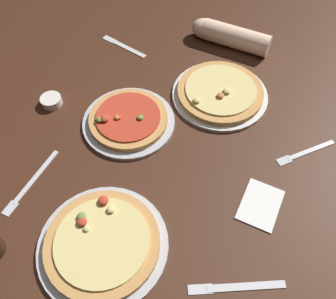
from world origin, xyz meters
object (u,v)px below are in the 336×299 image
object	(u,v)px
knife_right	(236,287)
fork_spare	(305,152)
ramekin_sauce	(51,101)
pizza_plate_far	(220,93)
knife_spare	(124,46)
pizza_plate_side	(128,120)
pizza_plate_near	(103,243)
diner_arm	(228,35)
fork_left	(31,183)
napkin_folded	(260,204)

from	to	relation	value
knife_right	fork_spare	bearing A→B (deg)	82.66
ramekin_sauce	pizza_plate_far	bearing A→B (deg)	28.85
ramekin_sauce	knife_spare	distance (m)	0.37
pizza_plate_far	pizza_plate_side	size ratio (longest dim) A/B	1.10
knife_spare	knife_right	bearing A→B (deg)	-44.26
pizza_plate_near	pizza_plate_far	distance (m)	0.63
pizza_plate_near	pizza_plate_far	bearing A→B (deg)	82.39
knife_spare	diner_arm	xyz separation A→B (m)	(0.35, 0.19, 0.04)
fork_left	ramekin_sauce	bearing A→B (deg)	114.72
pizza_plate_near	knife_spare	world-z (taller)	pizza_plate_near
fork_left	knife_spare	distance (m)	0.65
knife_spare	fork_left	bearing A→B (deg)	-84.86
pizza_plate_far	fork_left	xyz separation A→B (m)	(-0.37, -0.56, -0.01)
ramekin_sauce	pizza_plate_near	bearing A→B (deg)	-40.26
fork_left	fork_spare	distance (m)	0.82
ramekin_sauce	knife_spare	world-z (taller)	ramekin_sauce
pizza_plate_near	ramekin_sauce	size ratio (longest dim) A/B	4.82
pizza_plate_far	napkin_folded	distance (m)	0.42
knife_spare	pizza_plate_side	bearing A→B (deg)	-58.22
knife_right	diner_arm	bearing A→B (deg)	111.33
pizza_plate_near	napkin_folded	world-z (taller)	pizza_plate_near
fork_spare	pizza_plate_far	bearing A→B (deg)	160.34
ramekin_sauce	fork_spare	size ratio (longest dim) A/B	0.42
pizza_plate_near	ramekin_sauce	bearing A→B (deg)	139.74
knife_spare	diner_arm	distance (m)	0.40
pizza_plate_side	knife_right	world-z (taller)	pizza_plate_side
knife_spare	diner_arm	size ratio (longest dim) A/B	0.67
fork_spare	knife_right	bearing A→B (deg)	-97.34
pizza_plate_far	knife_spare	distance (m)	0.44
fork_spare	pizza_plate_side	bearing A→B (deg)	-166.98
fork_left	diner_arm	xyz separation A→B (m)	(0.29, 0.83, 0.04)
pizza_plate_far	knife_spare	bearing A→B (deg)	168.14
pizza_plate_far	napkin_folded	world-z (taller)	pizza_plate_far
fork_left	pizza_plate_side	bearing A→B (deg)	65.36
knife_right	fork_spare	world-z (taller)	same
fork_left	fork_spare	bearing A→B (deg)	32.78
pizza_plate_near	fork_spare	world-z (taller)	pizza_plate_near
fork_left	diner_arm	world-z (taller)	diner_arm
ramekin_sauce	napkin_folded	bearing A→B (deg)	-5.11
pizza_plate_side	fork_left	bearing A→B (deg)	-114.64
napkin_folded	diner_arm	world-z (taller)	diner_arm
pizza_plate_side	fork_spare	xyz separation A→B (m)	(0.54, 0.13, -0.01)
napkin_folded	diner_arm	distance (m)	0.70
pizza_plate_side	ramekin_sauce	xyz separation A→B (m)	(-0.28, -0.04, -0.00)
knife_spare	ramekin_sauce	bearing A→B (deg)	-101.10
pizza_plate_near	napkin_folded	size ratio (longest dim) A/B	2.42
napkin_folded	knife_right	bearing A→B (deg)	-87.35
pizza_plate_near	knife_spare	size ratio (longest dim) A/B	1.63
ramekin_sauce	knife_spare	xyz separation A→B (m)	(0.07, 0.37, -0.01)
fork_left	diner_arm	size ratio (longest dim) A/B	0.77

